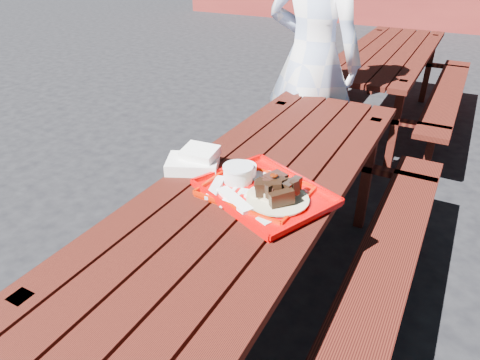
{
  "coord_description": "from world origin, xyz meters",
  "views": [
    {
      "loc": [
        0.71,
        -1.46,
        1.67
      ],
      "look_at": [
        0.0,
        -0.15,
        0.82
      ],
      "focal_mm": 32.0,
      "sensor_mm": 36.0,
      "label": 1
    }
  ],
  "objects_px": {
    "person": "(312,60)",
    "picnic_table_far": "(385,70)",
    "near_tray": "(258,185)",
    "picnic_table_near": "(255,215)",
    "far_tray": "(262,190)"
  },
  "relations": [
    {
      "from": "person",
      "to": "picnic_table_far",
      "type": "bearing_deg",
      "value": -91.91
    },
    {
      "from": "near_tray",
      "to": "person",
      "type": "bearing_deg",
      "value": 101.9
    },
    {
      "from": "near_tray",
      "to": "person",
      "type": "xyz_separation_m",
      "value": [
        -0.3,
        1.44,
        0.16
      ]
    },
    {
      "from": "picnic_table_near",
      "to": "picnic_table_far",
      "type": "height_order",
      "value": "same"
    },
    {
      "from": "picnic_table_far",
      "to": "person",
      "type": "height_order",
      "value": "person"
    },
    {
      "from": "picnic_table_near",
      "to": "near_tray",
      "type": "relative_size",
      "value": 5.52
    },
    {
      "from": "picnic_table_near",
      "to": "far_tray",
      "type": "height_order",
      "value": "far_tray"
    },
    {
      "from": "far_tray",
      "to": "person",
      "type": "bearing_deg",
      "value": 102.73
    },
    {
      "from": "near_tray",
      "to": "person",
      "type": "height_order",
      "value": "person"
    },
    {
      "from": "far_tray",
      "to": "person",
      "type": "height_order",
      "value": "person"
    },
    {
      "from": "far_tray",
      "to": "person",
      "type": "relative_size",
      "value": 0.33
    },
    {
      "from": "near_tray",
      "to": "far_tray",
      "type": "distance_m",
      "value": 0.03
    },
    {
      "from": "far_tray",
      "to": "picnic_table_near",
      "type": "bearing_deg",
      "value": 125.11
    },
    {
      "from": "near_tray",
      "to": "far_tray",
      "type": "xyz_separation_m",
      "value": [
        0.03,
        -0.02,
        -0.01
      ]
    },
    {
      "from": "person",
      "to": "far_tray",
      "type": "bearing_deg",
      "value": 110.55
    }
  ]
}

